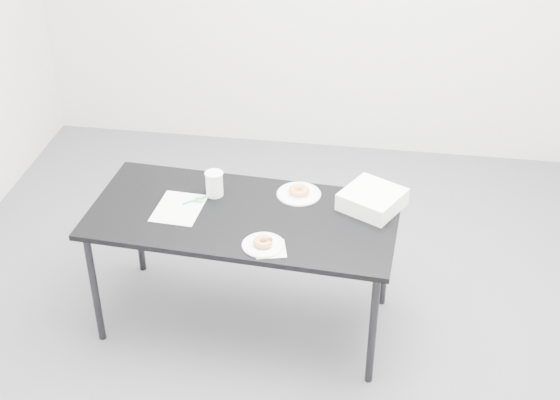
# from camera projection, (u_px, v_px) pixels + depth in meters

# --- Properties ---
(floor) EXTENTS (4.00, 4.00, 0.00)m
(floor) POSITION_uv_depth(u_px,v_px,m) (267.00, 315.00, 4.38)
(floor) COLOR #535358
(floor) RESTS_ON ground
(table) EXTENTS (1.61, 0.83, 0.71)m
(table) POSITION_uv_depth(u_px,v_px,m) (243.00, 223.00, 3.98)
(table) COLOR black
(table) RESTS_ON floor
(scorecard) EXTENTS (0.25, 0.31, 0.00)m
(scorecard) POSITION_uv_depth(u_px,v_px,m) (179.00, 208.00, 4.00)
(scorecard) COLOR white
(scorecard) RESTS_ON table
(logo_patch) EXTENTS (0.05, 0.05, 0.00)m
(logo_patch) POSITION_uv_depth(u_px,v_px,m) (199.00, 200.00, 4.05)
(logo_patch) COLOR green
(logo_patch) RESTS_ON scorecard
(pen) EXTENTS (0.11, 0.09, 0.01)m
(pen) POSITION_uv_depth(u_px,v_px,m) (195.00, 200.00, 4.05)
(pen) COLOR #0D8F70
(pen) RESTS_ON scorecard
(napkin) EXTENTS (0.17, 0.17, 0.00)m
(napkin) POSITION_uv_depth(u_px,v_px,m) (271.00, 249.00, 3.70)
(napkin) COLOR white
(napkin) RESTS_ON table
(plate_near) EXTENTS (0.21, 0.21, 0.01)m
(plate_near) POSITION_uv_depth(u_px,v_px,m) (263.00, 245.00, 3.72)
(plate_near) COLOR white
(plate_near) RESTS_ON napkin
(donut_near) EXTENTS (0.11, 0.11, 0.03)m
(donut_near) POSITION_uv_depth(u_px,v_px,m) (263.00, 242.00, 3.71)
(donut_near) COLOR #C1793D
(donut_near) RESTS_ON plate_near
(plate_far) EXTENTS (0.23, 0.23, 0.01)m
(plate_far) POSITION_uv_depth(u_px,v_px,m) (299.00, 194.00, 4.10)
(plate_far) COLOR white
(plate_far) RESTS_ON table
(donut_far) EXTENTS (0.14, 0.14, 0.04)m
(donut_far) POSITION_uv_depth(u_px,v_px,m) (299.00, 191.00, 4.09)
(donut_far) COLOR #C1793D
(donut_far) RESTS_ON plate_far
(coffee_cup) EXTENTS (0.09, 0.09, 0.14)m
(coffee_cup) POSITION_uv_depth(u_px,v_px,m) (214.00, 184.00, 4.07)
(coffee_cup) COLOR white
(coffee_cup) RESTS_ON table
(cup_lid) EXTENTS (0.09, 0.09, 0.01)m
(cup_lid) POSITION_uv_depth(u_px,v_px,m) (297.00, 195.00, 4.09)
(cup_lid) COLOR white
(cup_lid) RESTS_ON table
(bakery_box) EXTENTS (0.37, 0.37, 0.09)m
(bakery_box) POSITION_uv_depth(u_px,v_px,m) (372.00, 199.00, 3.98)
(bakery_box) COLOR white
(bakery_box) RESTS_ON table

